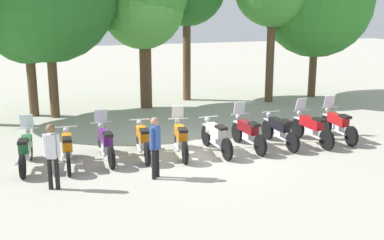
# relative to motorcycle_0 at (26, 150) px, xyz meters

# --- Properties ---
(ground_plane) EXTENTS (80.00, 80.00, 0.00)m
(ground_plane) POSITION_rel_motorcycle_0_xyz_m (4.86, -0.30, -0.52)
(ground_plane) COLOR #ADA899
(motorcycle_0) EXTENTS (0.67, 2.18, 1.37)m
(motorcycle_0) POSITION_rel_motorcycle_0_xyz_m (0.00, 0.00, 0.00)
(motorcycle_0) COLOR black
(motorcycle_0) RESTS_ON ground_plane
(motorcycle_1) EXTENTS (0.62, 2.19, 0.99)m
(motorcycle_1) POSITION_rel_motorcycle_0_xyz_m (1.08, -0.21, -0.01)
(motorcycle_1) COLOR black
(motorcycle_1) RESTS_ON ground_plane
(motorcycle_2) EXTENTS (0.62, 2.19, 1.37)m
(motorcycle_2) POSITION_rel_motorcycle_0_xyz_m (2.15, -0.03, 0.00)
(motorcycle_2) COLOR black
(motorcycle_2) RESTS_ON ground_plane
(motorcycle_3) EXTENTS (0.62, 2.19, 0.99)m
(motorcycle_3) POSITION_rel_motorcycle_0_xyz_m (3.24, -0.06, -0.01)
(motorcycle_3) COLOR black
(motorcycle_3) RESTS_ON ground_plane
(motorcycle_4) EXTENTS (0.71, 2.17, 1.37)m
(motorcycle_4) POSITION_rel_motorcycle_0_xyz_m (4.32, -0.31, 0.00)
(motorcycle_4) COLOR black
(motorcycle_4) RESTS_ON ground_plane
(motorcycle_5) EXTENTS (0.62, 2.19, 0.99)m
(motorcycle_5) POSITION_rel_motorcycle_0_xyz_m (5.39, -0.42, -0.01)
(motorcycle_5) COLOR black
(motorcycle_5) RESTS_ON ground_plane
(motorcycle_6) EXTENTS (0.62, 2.19, 1.37)m
(motorcycle_6) POSITION_rel_motorcycle_0_xyz_m (6.47, -0.38, 0.00)
(motorcycle_6) COLOR black
(motorcycle_6) RESTS_ON ground_plane
(motorcycle_7) EXTENTS (0.62, 2.19, 0.99)m
(motorcycle_7) POSITION_rel_motorcycle_0_xyz_m (7.56, -0.43, -0.01)
(motorcycle_7) COLOR black
(motorcycle_7) RESTS_ON ground_plane
(motorcycle_8) EXTENTS (0.62, 2.19, 1.37)m
(motorcycle_8) POSITION_rel_motorcycle_0_xyz_m (8.63, -0.55, 0.00)
(motorcycle_8) COLOR black
(motorcycle_8) RESTS_ON ground_plane
(motorcycle_9) EXTENTS (0.62, 2.19, 1.37)m
(motorcycle_9) POSITION_rel_motorcycle_0_xyz_m (9.72, -0.46, 0.00)
(motorcycle_9) COLOR black
(motorcycle_9) RESTS_ON ground_plane
(person_0) EXTENTS (0.41, 0.27, 1.62)m
(person_0) POSITION_rel_motorcycle_0_xyz_m (0.59, -1.86, 0.42)
(person_0) COLOR black
(person_0) RESTS_ON ground_plane
(person_1) EXTENTS (0.35, 0.33, 1.61)m
(person_1) POSITION_rel_motorcycle_0_xyz_m (3.10, -1.96, 0.41)
(person_1) COLOR black
(person_1) RESTS_ON ground_plane
(tree_1) EXTENTS (3.29, 3.29, 5.37)m
(tree_1) POSITION_rel_motorcycle_0_xyz_m (0.41, 6.55, 3.19)
(tree_1) COLOR brown
(tree_1) RESTS_ON ground_plane
(tree_3) EXTENTS (3.45, 3.45, 5.96)m
(tree_3) POSITION_rel_motorcycle_0_xyz_m (4.96, 6.56, 3.69)
(tree_3) COLOR brown
(tree_3) RESTS_ON ground_plane
(tree_7) EXTENTS (5.21, 5.21, 7.11)m
(tree_7) POSITION_rel_motorcycle_0_xyz_m (13.23, 6.35, 3.98)
(tree_7) COLOR brown
(tree_7) RESTS_ON ground_plane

